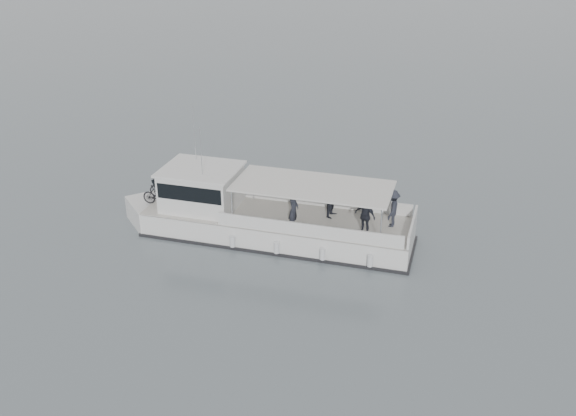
# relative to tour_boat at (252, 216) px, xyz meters

# --- Properties ---
(ground) EXTENTS (1400.00, 1400.00, 0.00)m
(ground) POSITION_rel_tour_boat_xyz_m (-2.11, 3.51, -0.98)
(ground) COLOR slate
(ground) RESTS_ON ground
(tour_boat) EXTENTS (14.39, 4.57, 5.99)m
(tour_boat) POSITION_rel_tour_boat_xyz_m (0.00, 0.00, 0.00)
(tour_boat) COLOR silver
(tour_boat) RESTS_ON ground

